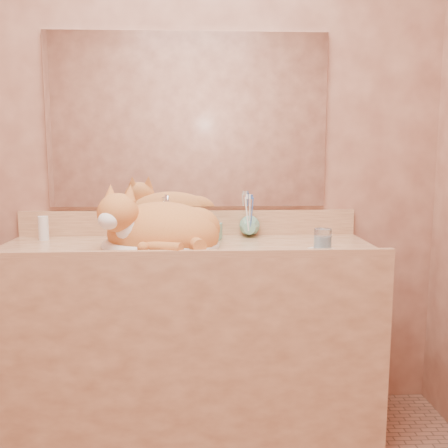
{
  "coord_description": "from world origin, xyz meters",
  "views": [
    {
      "loc": [
        0.06,
        -1.38,
        1.25
      ],
      "look_at": [
        0.16,
        0.7,
        0.94
      ],
      "focal_mm": 40.0,
      "sensor_mm": 36.0,
      "label": 1
    }
  ],
  "objects_px": {
    "sink_basin": "(161,229)",
    "toothbrush_cup": "(249,229)",
    "cat": "(157,226)",
    "soap_dispenser": "(210,224)",
    "vanity_counter": "(188,340)",
    "water_glass": "(323,239)"
  },
  "relations": [
    {
      "from": "vanity_counter",
      "to": "cat",
      "type": "xyz_separation_m",
      "value": [
        -0.13,
        -0.04,
        0.51
      ]
    },
    {
      "from": "cat",
      "to": "water_glass",
      "type": "distance_m",
      "value": 0.69
    },
    {
      "from": "toothbrush_cup",
      "to": "cat",
      "type": "bearing_deg",
      "value": -155.12
    },
    {
      "from": "vanity_counter",
      "to": "sink_basin",
      "type": "height_order",
      "value": "sink_basin"
    },
    {
      "from": "cat",
      "to": "toothbrush_cup",
      "type": "distance_m",
      "value": 0.45
    },
    {
      "from": "toothbrush_cup",
      "to": "soap_dispenser",
      "type": "bearing_deg",
      "value": -156.43
    },
    {
      "from": "cat",
      "to": "toothbrush_cup",
      "type": "relative_size",
      "value": 5.06
    },
    {
      "from": "toothbrush_cup",
      "to": "water_glass",
      "type": "height_order",
      "value": "water_glass"
    },
    {
      "from": "sink_basin",
      "to": "soap_dispenser",
      "type": "height_order",
      "value": "soap_dispenser"
    },
    {
      "from": "vanity_counter",
      "to": "soap_dispenser",
      "type": "bearing_deg",
      "value": 35.98
    },
    {
      "from": "cat",
      "to": "toothbrush_cup",
      "type": "xyz_separation_m",
      "value": [
        0.41,
        0.19,
        -0.04
      ]
    },
    {
      "from": "vanity_counter",
      "to": "soap_dispenser",
      "type": "distance_m",
      "value": 0.52
    },
    {
      "from": "vanity_counter",
      "to": "water_glass",
      "type": "height_order",
      "value": "water_glass"
    },
    {
      "from": "sink_basin",
      "to": "soap_dispenser",
      "type": "xyz_separation_m",
      "value": [
        0.21,
        0.09,
        0.0
      ]
    },
    {
      "from": "cat",
      "to": "soap_dispenser",
      "type": "height_order",
      "value": "cat"
    },
    {
      "from": "cat",
      "to": "toothbrush_cup",
      "type": "bearing_deg",
      "value": 40.95
    },
    {
      "from": "toothbrush_cup",
      "to": "water_glass",
      "type": "xyz_separation_m",
      "value": [
        0.26,
        -0.31,
        0.01
      ]
    },
    {
      "from": "water_glass",
      "to": "toothbrush_cup",
      "type": "bearing_deg",
      "value": 130.11
    },
    {
      "from": "sink_basin",
      "to": "cat",
      "type": "xyz_separation_m",
      "value": [
        -0.02,
        -0.02,
        0.01
      ]
    },
    {
      "from": "sink_basin",
      "to": "toothbrush_cup",
      "type": "distance_m",
      "value": 0.43
    },
    {
      "from": "water_glass",
      "to": "vanity_counter",
      "type": "bearing_deg",
      "value": 163.51
    },
    {
      "from": "toothbrush_cup",
      "to": "vanity_counter",
      "type": "bearing_deg",
      "value": -151.62
    }
  ]
}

